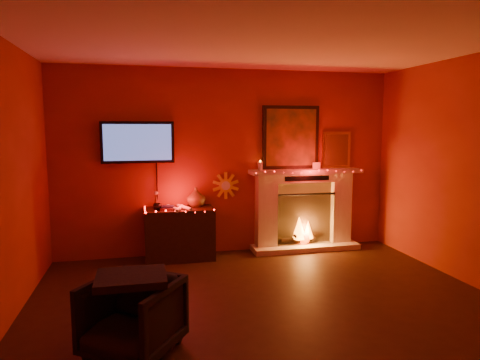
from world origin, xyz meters
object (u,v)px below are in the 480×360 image
(fireplace, at_px, (303,202))
(tv, at_px, (138,143))
(console_table, at_px, (180,231))
(sunburst_clock, at_px, (226,186))
(armchair, at_px, (133,317))

(fireplace, relative_size, tv, 1.76)
(tv, xyz_separation_m, console_table, (0.55, -0.19, -1.25))
(tv, bearing_deg, sunburst_clock, 1.24)
(armchair, bearing_deg, sunburst_clock, 98.83)
(fireplace, relative_size, armchair, 3.15)
(fireplace, relative_size, console_table, 2.16)
(fireplace, distance_m, sunburst_clock, 1.23)
(console_table, relative_size, armchair, 1.46)
(sunburst_clock, distance_m, console_table, 0.95)
(console_table, bearing_deg, fireplace, 3.80)
(fireplace, distance_m, tv, 2.61)
(fireplace, bearing_deg, console_table, -176.20)
(tv, relative_size, sunburst_clock, 3.10)
(tv, bearing_deg, console_table, -19.05)
(console_table, bearing_deg, sunburst_clock, 17.19)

